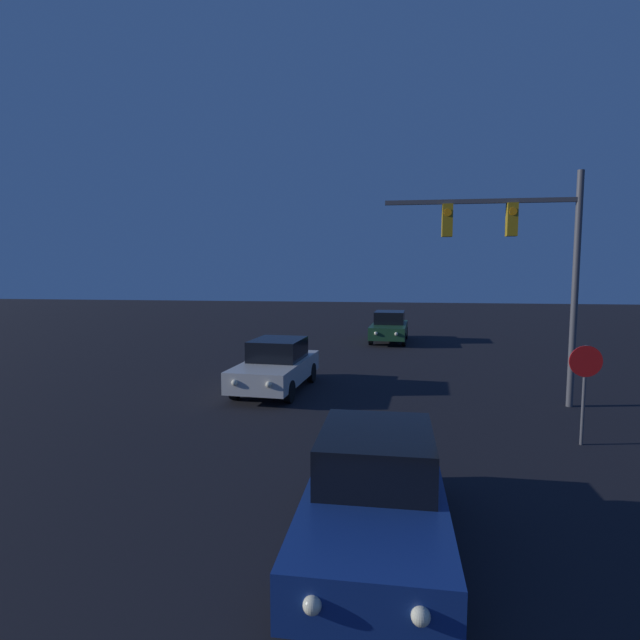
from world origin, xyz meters
TOP-DOWN VIEW (x-y plane):
  - car_near at (1.32, 7.00)m, footprint 1.88×4.51m
  - car_mid at (-2.07, 15.69)m, footprint 2.12×4.59m
  - car_far at (1.43, 27.07)m, footprint 2.07×4.58m
  - traffic_signal_mast at (5.15, 14.95)m, footprint 5.27×0.30m
  - stop_sign at (5.65, 11.71)m, footprint 0.68×0.07m

SIDE VIEW (x-z plane):
  - car_near at x=1.32m, z-range -0.01..1.60m
  - car_mid at x=-2.07m, z-range -0.01..1.60m
  - car_far at x=1.43m, z-range -0.01..1.60m
  - stop_sign at x=5.65m, z-range 0.43..2.61m
  - traffic_signal_mast at x=5.15m, z-range 1.08..7.54m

